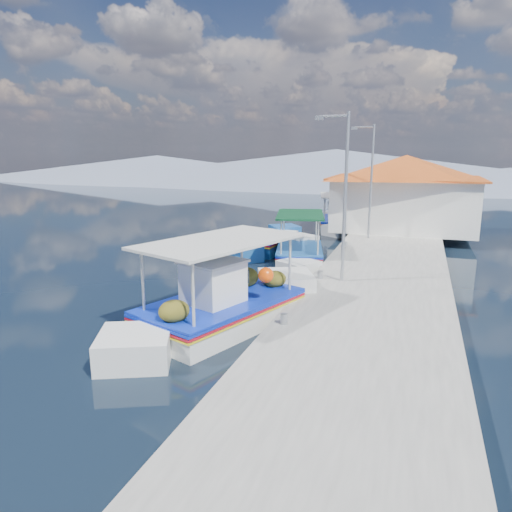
% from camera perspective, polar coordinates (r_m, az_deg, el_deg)
% --- Properties ---
extents(ground, '(160.00, 160.00, 0.00)m').
position_cam_1_polar(ground, '(17.36, -6.10, -4.88)').
color(ground, black).
rests_on(ground, ground).
extents(quay, '(5.00, 44.00, 0.50)m').
position_cam_1_polar(quay, '(21.56, 15.34, -1.08)').
color(quay, '#AEABA3').
rests_on(quay, ground).
extents(bollards, '(0.20, 17.20, 0.30)m').
position_cam_1_polar(bollards, '(20.97, 9.53, -0.06)').
color(bollards, '#A5A8AD').
rests_on(bollards, quay).
extents(main_caique, '(4.59, 8.41, 2.95)m').
position_cam_1_polar(main_caique, '(14.42, -4.10, -6.17)').
color(main_caique, silver).
rests_on(main_caique, ground).
extents(caique_green_canopy, '(3.09, 6.71, 2.58)m').
position_cam_1_polar(caique_green_canopy, '(22.37, 5.34, 0.17)').
color(caique_green_canopy, silver).
rests_on(caique_green_canopy, ground).
extents(caique_blue_hull, '(2.55, 7.02, 1.26)m').
position_cam_1_polar(caique_blue_hull, '(25.00, 1.31, 1.45)').
color(caique_blue_hull, '#19509A').
rests_on(caique_blue_hull, ground).
extents(caique_far, '(3.09, 7.09, 2.54)m').
position_cam_1_polar(caique_far, '(32.26, 9.67, 4.07)').
color(caique_far, silver).
rests_on(caique_far, ground).
extents(harbor_building, '(10.49, 10.49, 4.40)m').
position_cam_1_polar(harbor_building, '(30.05, 17.43, 7.48)').
color(harbor_building, white).
rests_on(harbor_building, quay).
extents(lamp_post_near, '(1.21, 0.14, 6.00)m').
position_cam_1_polar(lamp_post_near, '(17.19, 10.41, 7.93)').
color(lamp_post_near, '#A5A8AD').
rests_on(lamp_post_near, quay).
extents(lamp_post_far, '(1.21, 0.14, 6.00)m').
position_cam_1_polar(lamp_post_far, '(26.11, 13.52, 9.36)').
color(lamp_post_far, '#A5A8AD').
rests_on(lamp_post_far, quay).
extents(mountain_ridge, '(171.40, 96.00, 5.50)m').
position_cam_1_polar(mountain_ridge, '(71.01, 18.89, 9.50)').
color(mountain_ridge, slate).
rests_on(mountain_ridge, ground).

